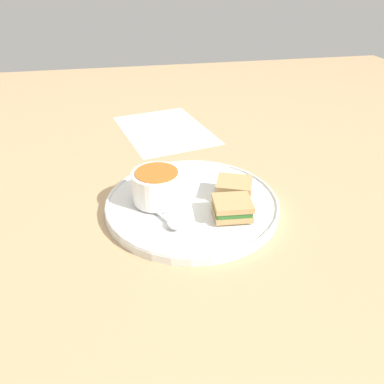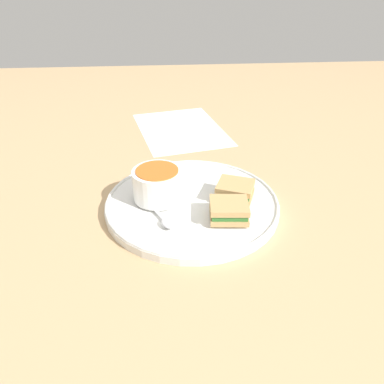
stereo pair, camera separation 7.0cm
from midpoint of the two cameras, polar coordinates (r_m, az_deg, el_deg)
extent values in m
plane|color=tan|center=(0.75, -2.70, -2.44)|extent=(2.40, 2.40, 0.00)
cylinder|color=white|center=(0.74, -2.72, -1.95)|extent=(0.34, 0.34, 0.02)
torus|color=white|center=(0.74, -2.73, -1.35)|extent=(0.34, 0.34, 0.01)
cylinder|color=white|center=(0.74, -7.94, -0.98)|extent=(0.05, 0.05, 0.01)
cylinder|color=white|center=(0.73, -8.09, 0.79)|extent=(0.10, 0.10, 0.06)
cylinder|color=orange|center=(0.71, -8.26, 2.76)|extent=(0.08, 0.08, 0.01)
cube|color=silver|center=(0.70, -7.94, -3.36)|extent=(0.04, 0.07, 0.00)
ellipsoid|color=silver|center=(0.66, -5.80, -5.06)|extent=(0.04, 0.04, 0.01)
cube|color=tan|center=(0.69, 3.20, -3.21)|extent=(0.07, 0.07, 0.01)
cube|color=#33702D|center=(0.68, 3.22, -2.50)|extent=(0.07, 0.06, 0.01)
cube|color=tan|center=(0.68, 3.25, -1.77)|extent=(0.07, 0.07, 0.01)
cube|color=tan|center=(0.74, 3.79, -0.30)|extent=(0.09, 0.08, 0.01)
cube|color=#33702D|center=(0.74, 3.82, 0.39)|extent=(0.08, 0.08, 0.01)
cube|color=tan|center=(0.73, 3.85, 1.08)|extent=(0.09, 0.08, 0.01)
cube|color=white|center=(1.11, -6.14, 9.34)|extent=(0.29, 0.36, 0.00)
camera|label=1|loc=(0.04, -92.77, -1.72)|focal=35.00mm
camera|label=2|loc=(0.04, 87.23, 1.72)|focal=35.00mm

